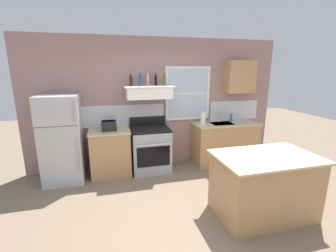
{
  "coord_description": "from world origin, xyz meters",
  "views": [
    {
      "loc": [
        -1.04,
        -2.6,
        2.07
      ],
      "look_at": [
        -0.05,
        1.2,
        1.1
      ],
      "focal_mm": 24.81,
      "sensor_mm": 36.0,
      "label": 1
    }
  ],
  "objects": [
    {
      "name": "toaster",
      "position": [
        -1.05,
        1.88,
        1.01
      ],
      "size": [
        0.3,
        0.2,
        0.19
      ],
      "color": "black",
      "rests_on": "counter_left_of_stove"
    },
    {
      "name": "upper_cabinet_right",
      "position": [
        1.8,
        2.04,
        1.9
      ],
      "size": [
        0.64,
        0.32,
        0.7
      ],
      "color": "tan"
    },
    {
      "name": "dish_soap_bottle",
      "position": [
        1.63,
        2.0,
        1.0
      ],
      "size": [
        0.06,
        0.06,
        0.18
      ],
      "primitive_type": "cylinder",
      "color": "blue",
      "rests_on": "counter_right_with_sink"
    },
    {
      "name": "stove_range",
      "position": [
        -0.25,
        1.86,
        0.46
      ],
      "size": [
        0.76,
        0.69,
        1.09
      ],
      "color": "#9EA0A5",
      "rests_on": "ground_plane"
    },
    {
      "name": "refrigerator",
      "position": [
        -1.9,
        1.84,
        0.81
      ],
      "size": [
        0.7,
        0.72,
        1.62
      ],
      "color": "#B7BABC",
      "rests_on": "ground_plane"
    },
    {
      "name": "counter_right_with_sink",
      "position": [
        1.45,
        1.9,
        0.46
      ],
      "size": [
        1.43,
        0.63,
        0.91
      ],
      "color": "tan",
      "rests_on": "ground_plane"
    },
    {
      "name": "range_hood_shelf",
      "position": [
        -0.25,
        1.96,
        1.62
      ],
      "size": [
        0.96,
        0.52,
        0.24
      ],
      "color": "white"
    },
    {
      "name": "ground_plane",
      "position": [
        0.0,
        0.0,
        0.0
      ],
      "size": [
        16.0,
        16.0,
        0.0
      ],
      "primitive_type": "plane",
      "color": "#7A6651"
    },
    {
      "name": "counter_left_of_stove",
      "position": [
        -1.05,
        1.9,
        0.46
      ],
      "size": [
        0.79,
        0.63,
        0.91
      ],
      "color": "tan",
      "rests_on": "ground_plane"
    },
    {
      "name": "bottle_balsamic_dark",
      "position": [
        -0.09,
        2.02,
        1.85
      ],
      "size": [
        0.06,
        0.06,
        0.24
      ],
      "color": "black",
      "rests_on": "range_hood_shelf"
    },
    {
      "name": "kitchen_island",
      "position": [
        1.03,
        -0.05,
        0.46
      ],
      "size": [
        1.4,
        0.9,
        0.91
      ],
      "color": "tan",
      "rests_on": "ground_plane"
    },
    {
      "name": "bottle_brown_stout",
      "position": [
        -0.58,
        2.01,
        1.84
      ],
      "size": [
        0.06,
        0.06,
        0.24
      ],
      "color": "#381E0F",
      "rests_on": "range_hood_shelf"
    },
    {
      "name": "bottle_rose_pink",
      "position": [
        -0.25,
        2.01,
        1.86
      ],
      "size": [
        0.07,
        0.07,
        0.28
      ],
      "color": "#C67F84",
      "rests_on": "range_hood_shelf"
    },
    {
      "name": "bottle_blue_liqueur",
      "position": [
        -0.41,
        1.96,
        1.85
      ],
      "size": [
        0.07,
        0.07,
        0.26
      ],
      "color": "#1E478C",
      "rests_on": "range_hood_shelf"
    },
    {
      "name": "back_wall",
      "position": [
        0.03,
        2.23,
        1.35
      ],
      "size": [
        5.4,
        0.11,
        2.7
      ],
      "color": "gray",
      "rests_on": "ground_plane"
    },
    {
      "name": "paper_towel_roll",
      "position": [
        0.91,
        1.9,
        1.04
      ],
      "size": [
        0.11,
        0.11,
        0.27
      ],
      "primitive_type": "cylinder",
      "color": "white",
      "rests_on": "counter_right_with_sink"
    },
    {
      "name": "bottle_olive_oil_square",
      "position": [
        0.08,
        1.97,
        1.86
      ],
      "size": [
        0.06,
        0.06,
        0.26
      ],
      "color": "#4C601E",
      "rests_on": "range_hood_shelf"
    },
    {
      "name": "sink_faucet",
      "position": [
        1.35,
        2.0,
        1.08
      ],
      "size": [
        0.03,
        0.17,
        0.28
      ],
      "color": "silver",
      "rests_on": "counter_right_with_sink"
    }
  ]
}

